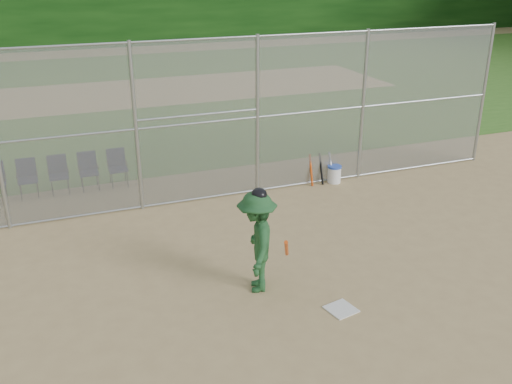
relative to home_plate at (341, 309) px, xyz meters
name	(u,v)px	position (x,y,z in m)	size (l,w,h in m)	color
ground	(306,298)	(-0.41, 0.55, -0.01)	(100.00, 100.00, 0.00)	tan
grass_strip	(133,93)	(-0.41, 18.55, 0.00)	(100.00, 100.00, 0.00)	#33621D
dirt_patch_far	(133,93)	(-0.41, 18.55, 0.00)	(24.00, 24.00, 0.00)	tan
backstop_fence	(219,118)	(-0.41, 5.55, 2.06)	(16.09, 0.09, 4.00)	gray
home_plate	(341,309)	(0.00, 0.00, 0.00)	(0.47, 0.47, 0.02)	silver
batter_at_plate	(257,241)	(-1.11, 1.18, 0.95)	(1.11, 1.42, 1.99)	#1E4C25
water_cooler	(334,174)	(2.78, 5.43, 0.23)	(0.38, 0.38, 0.48)	white
spare_bats	(321,169)	(2.41, 5.51, 0.40)	(0.66, 0.36, 0.83)	#D84C14
chair_2	(28,179)	(-4.95, 7.33, 0.47)	(0.54, 0.52, 0.96)	black
chair_3	(59,175)	(-4.20, 7.33, 0.47)	(0.54, 0.52, 0.96)	black
chair_4	(89,172)	(-3.45, 7.33, 0.47)	(0.54, 0.52, 0.96)	black
chair_5	(118,168)	(-2.70, 7.33, 0.47)	(0.54, 0.52, 0.96)	black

